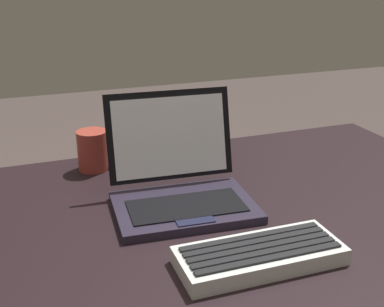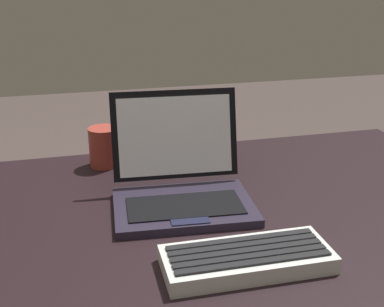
{
  "view_description": "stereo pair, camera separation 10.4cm",
  "coord_description": "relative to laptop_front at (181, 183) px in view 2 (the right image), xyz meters",
  "views": [
    {
      "loc": [
        -0.27,
        -0.9,
        1.2
      ],
      "look_at": [
        0.07,
        0.02,
        0.83
      ],
      "focal_mm": 47.4,
      "sensor_mm": 36.0,
      "label": 1
    },
    {
      "loc": [
        -0.18,
        -0.93,
        1.2
      ],
      "look_at": [
        0.07,
        0.02,
        0.83
      ],
      "focal_mm": 47.4,
      "sensor_mm": 36.0,
      "label": 2
    }
  ],
  "objects": [
    {
      "name": "laptop_front",
      "position": [
        0.0,
        0.0,
        0.0
      ],
      "size": [
        0.31,
        0.28,
        0.23
      ],
      "color": "#272132",
      "rests_on": "desk"
    },
    {
      "name": "desk",
      "position": [
        -0.05,
        -0.05,
        -0.12
      ],
      "size": [
        1.54,
        0.8,
        0.71
      ],
      "color": "black",
      "rests_on": "ground"
    },
    {
      "name": "external_keyboard",
      "position": [
        0.05,
        -0.27,
        -0.03
      ],
      "size": [
        0.29,
        0.12,
        0.03
      ],
      "color": "silver",
      "rests_on": "desk"
    },
    {
      "name": "coffee_mug",
      "position": [
        -0.14,
        0.26,
        0.0
      ],
      "size": [
        0.12,
        0.08,
        0.1
      ],
      "color": "#AD3F32",
      "rests_on": "desk"
    }
  ]
}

